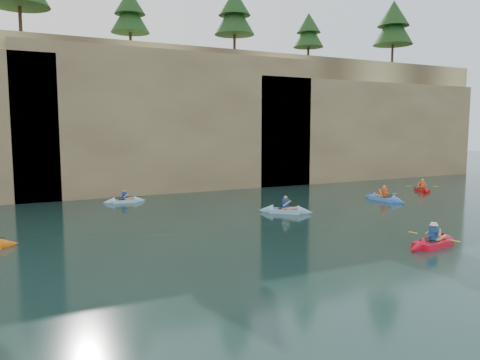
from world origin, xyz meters
name	(u,v)px	position (x,y,z in m)	size (l,w,h in m)	color
ground	(335,271)	(0.00, 0.00, 0.00)	(160.00, 160.00, 0.00)	black
cliff	(130,118)	(0.00, 30.00, 6.00)	(70.00, 16.00, 12.00)	tan
cliff_slab_center	(178,120)	(2.00, 22.60, 5.70)	(24.00, 2.40, 11.40)	#9A885D
cliff_slab_east	(370,129)	(22.00, 22.60, 4.92)	(26.00, 2.40, 9.84)	#9A885D
sea_cave_center	(104,176)	(-4.00, 21.95, 1.60)	(3.50, 1.00, 3.20)	black
sea_cave_east	(268,161)	(10.00, 21.95, 2.25)	(5.00, 1.00, 4.50)	black
main_kayaker	(433,243)	(6.00, 0.85, 0.17)	(3.60, 2.36, 1.31)	red
kayaker_ltblue_near	(285,210)	(4.54, 10.51, 0.16)	(3.01, 2.74, 1.30)	#87B8E3
kayaker_red_far	(422,189)	(19.52, 13.62, 0.15)	(2.56, 3.25, 1.26)	red
kayaker_ltblue_mid	(125,201)	(-3.23, 18.84, 0.14)	(2.93, 2.19, 1.10)	#96D4FA
kayaker_blue_east	(384,198)	(13.33, 11.43, 0.16)	(2.61, 3.79, 1.34)	#4583EC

